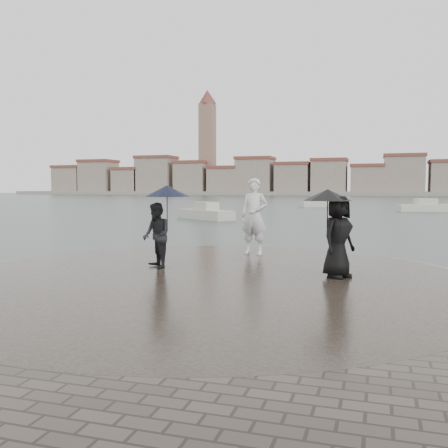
% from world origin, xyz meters
% --- Properties ---
extents(ground, '(400.00, 400.00, 0.00)m').
position_xyz_m(ground, '(0.00, 0.00, 0.00)').
color(ground, '#2B3835').
rests_on(ground, ground).
extents(kerb_ring, '(12.50, 12.50, 0.32)m').
position_xyz_m(kerb_ring, '(0.00, 3.50, 0.16)').
color(kerb_ring, gray).
rests_on(kerb_ring, ground).
extents(quay_tip, '(11.90, 11.90, 0.36)m').
position_xyz_m(quay_tip, '(0.00, 3.50, 0.18)').
color(quay_tip, '#2D261E').
rests_on(quay_tip, ground).
extents(statue, '(0.90, 0.66, 2.27)m').
position_xyz_m(statue, '(0.10, 7.52, 1.50)').
color(statue, silver).
rests_on(statue, quay_tip).
extents(visitor_left, '(1.31, 1.16, 2.04)m').
position_xyz_m(visitor_left, '(-1.54, 4.39, 1.51)').
color(visitor_left, black).
rests_on(visitor_left, quay_tip).
extents(visitor_right, '(1.28, 1.18, 1.95)m').
position_xyz_m(visitor_right, '(2.73, 4.30, 1.50)').
color(visitor_right, black).
rests_on(visitor_right, quay_tip).
extents(far_skyline, '(260.00, 20.00, 37.00)m').
position_xyz_m(far_skyline, '(-6.29, 160.71, 5.61)').
color(far_skyline, gray).
rests_on(far_skyline, ground).
extents(boats, '(36.67, 31.50, 1.50)m').
position_xyz_m(boats, '(5.03, 43.85, 0.38)').
color(boats, beige).
rests_on(boats, ground).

